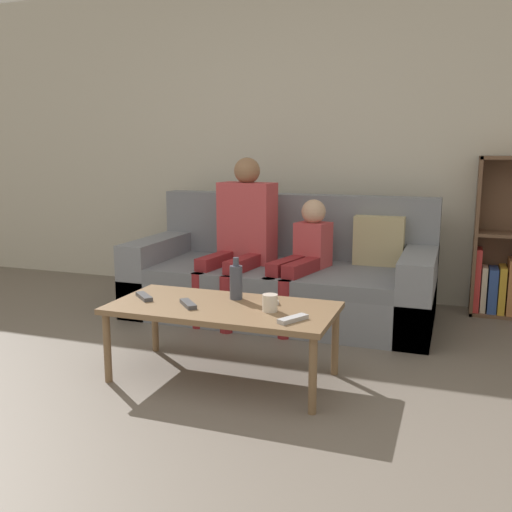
% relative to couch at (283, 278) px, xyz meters
% --- Properties ---
extents(ground_plane, '(22.00, 22.00, 0.00)m').
position_rel_couch_xyz_m(ground_plane, '(-0.05, -2.26, -0.28)').
color(ground_plane, '#70665B').
extents(wall_back, '(12.00, 0.06, 2.60)m').
position_rel_couch_xyz_m(wall_back, '(-0.05, 0.71, 1.02)').
color(wall_back, beige).
rests_on(wall_back, ground_plane).
extents(couch, '(2.19, 0.98, 0.88)m').
position_rel_couch_xyz_m(couch, '(0.00, 0.00, 0.00)').
color(couch, gray).
rests_on(couch, ground_plane).
extents(coffee_table, '(1.20, 0.59, 0.41)m').
position_rel_couch_xyz_m(coffee_table, '(0.05, -1.28, 0.10)').
color(coffee_table, brown).
rests_on(coffee_table, ground_plane).
extents(person_adult, '(0.45, 0.70, 1.17)m').
position_rel_couch_xyz_m(person_adult, '(-0.29, -0.09, 0.38)').
color(person_adult, maroon).
rests_on(person_adult, ground_plane).
extents(person_child, '(0.36, 0.69, 0.87)m').
position_rel_couch_xyz_m(person_child, '(0.19, -0.16, 0.22)').
color(person_child, maroon).
rests_on(person_child, ground_plane).
extents(cup_near, '(0.08, 0.08, 0.09)m').
position_rel_couch_xyz_m(cup_near, '(0.32, -1.30, 0.18)').
color(cup_near, silver).
rests_on(cup_near, coffee_table).
extents(tv_remote_0, '(0.16, 0.15, 0.02)m').
position_rel_couch_xyz_m(tv_remote_0, '(-0.42, -1.29, 0.14)').
color(tv_remote_0, '#47474C').
rests_on(tv_remote_0, coffee_table).
extents(tv_remote_1, '(0.15, 0.16, 0.02)m').
position_rel_couch_xyz_m(tv_remote_1, '(-0.12, -1.35, 0.14)').
color(tv_remote_1, '#47474C').
rests_on(tv_remote_1, coffee_table).
extents(tv_remote_2, '(0.12, 0.17, 0.02)m').
position_rel_couch_xyz_m(tv_remote_2, '(0.27, -1.11, 0.14)').
color(tv_remote_2, '#B7B7BC').
rests_on(tv_remote_2, coffee_table).
extents(tv_remote_3, '(0.13, 0.17, 0.02)m').
position_rel_couch_xyz_m(tv_remote_3, '(0.48, -1.42, 0.14)').
color(tv_remote_3, '#B7B7BC').
rests_on(tv_remote_3, coffee_table).
extents(bottle, '(0.07, 0.07, 0.23)m').
position_rel_couch_xyz_m(bottle, '(0.07, -1.13, 0.23)').
color(bottle, '#424756').
rests_on(bottle, coffee_table).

